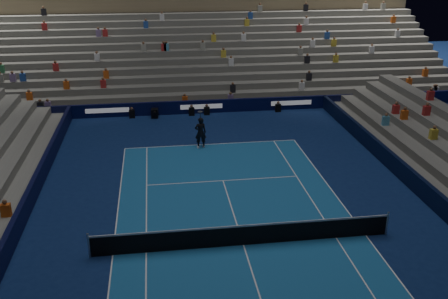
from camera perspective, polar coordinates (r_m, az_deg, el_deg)
ground at (r=21.92m, az=2.21°, el=-10.75°), size 90.00×90.00×0.00m
court_surface at (r=21.92m, az=2.21°, el=-10.74°), size 10.97×23.77×0.01m
sponsor_barrier_far at (r=38.49m, az=-2.59°, el=4.87°), size 44.00×0.25×1.00m
sponsor_barrier_west at (r=22.30m, az=-23.60°, el=-10.67°), size 0.25×37.00×1.00m
grandstand_main at (r=46.91m, az=-3.78°, el=11.60°), size 44.00×15.20×11.20m
tennis_net at (r=21.65m, az=2.23°, el=-9.63°), size 12.90×0.10×1.10m
tennis_player at (r=31.64m, az=-2.67°, el=1.94°), size 0.74×0.50×1.99m
broadcast_camera at (r=37.78m, az=-7.83°, el=4.10°), size 0.55×0.99×0.67m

